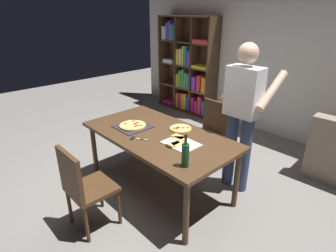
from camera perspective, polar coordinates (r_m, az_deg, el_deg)
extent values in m
plane|color=gray|center=(3.50, -1.84, -12.82)|extent=(12.00, 12.00, 0.00)
cube|color=silver|center=(4.98, 21.74, 14.05)|extent=(6.40, 0.10, 2.80)
cube|color=#4C331E|center=(3.12, -2.01, -1.92)|extent=(1.81, 0.96, 0.04)
cylinder|color=#4C331E|center=(3.71, -15.12, -4.93)|extent=(0.06, 0.06, 0.71)
cylinder|color=#4C331E|center=(2.59, 3.80, -17.84)|extent=(0.06, 0.06, 0.71)
cylinder|color=#4C331E|center=(4.09, -5.37, -1.47)|extent=(0.06, 0.06, 0.71)
cylinder|color=#4C331E|center=(3.11, 14.13, -10.75)|extent=(0.06, 0.06, 0.71)
cube|color=#472D19|center=(2.86, -15.63, -12.46)|extent=(0.42, 0.42, 0.04)
cube|color=#472D19|center=(2.66, -19.82, -9.56)|extent=(0.42, 0.04, 0.45)
cylinder|color=#472D19|center=(2.93, -10.19, -16.39)|extent=(0.04, 0.04, 0.41)
cylinder|color=#472D19|center=(3.18, -13.87, -13.14)|extent=(0.04, 0.04, 0.41)
cylinder|color=#472D19|center=(2.81, -16.66, -19.20)|extent=(0.04, 0.04, 0.41)
cylinder|color=#472D19|center=(3.07, -19.88, -15.49)|extent=(0.04, 0.04, 0.41)
cube|color=#472D19|center=(3.83, 8.00, -2.16)|extent=(0.42, 0.42, 0.04)
cube|color=#472D19|center=(3.87, 9.98, 1.95)|extent=(0.42, 0.04, 0.45)
cylinder|color=#472D19|center=(3.91, 4.09, -5.11)|extent=(0.04, 0.04, 0.41)
cylinder|color=#472D19|center=(3.71, 8.18, -6.99)|extent=(0.04, 0.04, 0.41)
cylinder|color=#472D19|center=(4.15, 7.49, -3.47)|extent=(0.04, 0.04, 0.41)
cylinder|color=#472D19|center=(3.96, 11.49, -5.13)|extent=(0.04, 0.04, 0.41)
cube|color=gray|center=(4.28, 29.85, -1.37)|extent=(0.21, 0.86, 0.20)
cube|color=#513823|center=(6.33, -0.74, 13.35)|extent=(0.03, 0.35, 1.95)
cube|color=#513823|center=(5.41, 9.28, 11.38)|extent=(0.03, 0.35, 1.95)
cube|color=#513823|center=(5.75, 4.17, 21.93)|extent=(1.40, 0.35, 0.03)
cube|color=#513823|center=(6.10, 3.65, 3.59)|extent=(1.40, 0.35, 0.03)
cube|color=#513823|center=(5.97, 4.97, 12.66)|extent=(1.40, 0.03, 1.95)
cube|color=#513823|center=(5.95, 3.77, 8.01)|extent=(1.34, 0.29, 0.03)
cube|color=#513823|center=(5.85, 3.89, 12.49)|extent=(1.34, 0.29, 0.03)
cube|color=#513823|center=(5.78, 4.02, 17.09)|extent=(1.34, 0.29, 0.03)
cube|color=#513823|center=(6.00, 2.30, 12.79)|extent=(0.03, 0.29, 1.89)
cube|color=#513823|center=(5.70, 5.56, 12.15)|extent=(0.03, 0.29, 1.89)
cube|color=#B21E66|center=(6.36, 0.62, 5.14)|extent=(0.30, 0.25, 0.08)
cube|color=orange|center=(6.13, 2.51, 5.57)|extent=(0.05, 0.22, 0.32)
cube|color=#B21E66|center=(6.07, 3.04, 5.49)|extent=(0.05, 0.22, 0.34)
cube|color=orange|center=(6.02, 3.57, 5.33)|extent=(0.06, 0.22, 0.34)
cube|color=yellow|center=(5.97, 4.11, 5.20)|extent=(0.07, 0.22, 0.35)
cube|color=blue|center=(5.93, 4.65, 4.84)|extent=(0.06, 0.22, 0.31)
cube|color=#B21E66|center=(5.83, 5.72, 4.58)|extent=(0.07, 0.22, 0.32)
cube|color=#B21E66|center=(5.78, 6.42, 4.11)|extent=(0.08, 0.22, 0.27)
cube|color=red|center=(5.71, 7.18, 4.38)|extent=(0.09, 0.22, 0.38)
cube|color=blue|center=(5.66, 7.91, 3.84)|extent=(0.06, 0.22, 0.32)
cube|color=orange|center=(6.01, 2.59, 9.66)|extent=(0.06, 0.22, 0.27)
cube|color=green|center=(5.95, 3.14, 9.91)|extent=(0.07, 0.22, 0.35)
cube|color=green|center=(5.89, 3.69, 9.97)|extent=(0.05, 0.22, 0.39)
cube|color=olive|center=(5.84, 4.24, 9.53)|extent=(0.07, 0.22, 0.33)
cube|color=teal|center=(5.80, 4.80, 9.35)|extent=(0.07, 0.22, 0.32)
cube|color=purple|center=(5.69, 6.02, 8.87)|extent=(0.09, 0.22, 0.29)
cube|color=red|center=(5.61, 7.03, 8.84)|extent=(0.09, 0.22, 0.33)
cube|color=orange|center=(5.53, 8.05, 8.50)|extent=(0.10, 0.22, 0.31)
cube|color=silver|center=(6.14, 0.65, 13.52)|extent=(0.29, 0.25, 0.07)
cube|color=yellow|center=(5.91, 2.68, 14.30)|extent=(0.06, 0.22, 0.31)
cube|color=silver|center=(5.86, 3.24, 14.29)|extent=(0.06, 0.22, 0.33)
cube|color=yellow|center=(5.80, 3.81, 14.50)|extent=(0.05, 0.22, 0.39)
cube|color=teal|center=(5.75, 4.39, 14.43)|extent=(0.05, 0.22, 0.39)
cube|color=purple|center=(5.70, 4.96, 13.91)|extent=(0.06, 0.22, 0.31)
cube|color=yellow|center=(5.54, 7.20, 12.18)|extent=(0.38, 0.25, 0.05)
cube|color=silver|center=(6.18, -0.41, 18.94)|extent=(0.05, 0.22, 0.27)
cube|color=silver|center=(6.14, 0.02, 18.88)|extent=(0.06, 0.22, 0.27)
cube|color=blue|center=(6.09, 0.46, 19.17)|extent=(0.06, 0.22, 0.33)
cube|color=purple|center=(6.04, 0.91, 19.38)|extent=(0.05, 0.22, 0.38)
cube|color=green|center=(6.00, 1.36, 18.98)|extent=(0.05, 0.22, 0.31)
cube|color=blue|center=(5.95, 1.82, 19.06)|extent=(0.05, 0.22, 0.33)
cube|color=red|center=(5.47, 7.46, 17.15)|extent=(0.38, 0.25, 0.07)
cylinder|color=#38476B|center=(3.35, 15.67, -5.90)|extent=(0.14, 0.14, 0.95)
cylinder|color=#38476B|center=(3.44, 12.87, -4.78)|extent=(0.14, 0.14, 0.95)
cube|color=white|center=(3.12, 15.60, 6.89)|extent=(0.38, 0.22, 0.55)
sphere|color=#E0B293|center=(3.03, 16.45, 14.43)|extent=(0.22, 0.22, 0.22)
cylinder|color=#E0B293|center=(3.16, 20.94, 6.94)|extent=(0.09, 0.50, 0.39)
cylinder|color=#E0B293|center=(3.37, 13.99, 8.76)|extent=(0.09, 0.50, 0.39)
cube|color=#2D2D33|center=(3.31, -7.38, -0.11)|extent=(0.38, 0.38, 0.01)
cylinder|color=tan|center=(3.31, -7.39, 0.11)|extent=(0.32, 0.32, 0.02)
cylinder|color=#EACC6B|center=(3.30, -7.40, 0.30)|extent=(0.29, 0.29, 0.01)
cylinder|color=#B22819|center=(3.35, -6.37, 0.75)|extent=(0.04, 0.04, 0.00)
cylinder|color=#B22819|center=(3.30, -6.99, 0.39)|extent=(0.04, 0.04, 0.00)
cylinder|color=#B22819|center=(3.26, -5.69, 0.17)|extent=(0.04, 0.04, 0.00)
cylinder|color=#B22819|center=(3.32, -6.84, 0.55)|extent=(0.04, 0.04, 0.00)
cylinder|color=#B22819|center=(3.26, -6.38, 0.16)|extent=(0.04, 0.04, 0.00)
cylinder|color=#B22819|center=(3.23, -6.86, -0.09)|extent=(0.04, 0.04, 0.00)
cylinder|color=#B22819|center=(3.39, -7.20, 1.04)|extent=(0.04, 0.04, 0.00)
cylinder|color=#B22819|center=(3.33, -8.93, 0.48)|extent=(0.04, 0.04, 0.00)
cube|color=white|center=(2.87, 2.73, -3.72)|extent=(0.36, 0.28, 0.01)
cube|color=#EACC6B|center=(2.84, 1.10, -3.72)|extent=(0.09, 0.14, 0.02)
cube|color=tan|center=(2.80, 0.24, -4.07)|extent=(0.09, 0.03, 0.02)
cube|color=#EACC6B|center=(2.99, 2.22, -2.33)|extent=(0.15, 0.10, 0.02)
cube|color=tan|center=(3.02, 1.33, -1.98)|extent=(0.03, 0.09, 0.02)
cube|color=#EACC6B|center=(2.84, 2.13, -3.71)|extent=(0.11, 0.15, 0.02)
cube|color=tan|center=(2.87, 3.10, -3.37)|extent=(0.09, 0.04, 0.02)
cube|color=#EACC6B|center=(2.95, 2.56, -2.67)|extent=(0.16, 0.16, 0.02)
cube|color=tan|center=(2.95, 3.73, -2.65)|extent=(0.08, 0.08, 0.02)
cylinder|color=#194723|center=(2.44, 3.66, -6.17)|extent=(0.07, 0.07, 0.22)
cylinder|color=#194723|center=(2.37, 3.75, -3.01)|extent=(0.03, 0.03, 0.08)
cylinder|color=black|center=(2.35, 3.78, -1.96)|extent=(0.03, 0.03, 0.02)
cube|color=silver|center=(2.98, -5.47, -2.76)|extent=(0.10, 0.08, 0.01)
cube|color=silver|center=(2.98, -5.47, -2.76)|extent=(0.11, 0.06, 0.01)
torus|color=black|center=(3.03, -7.30, -2.36)|extent=(0.06, 0.06, 0.01)
torus|color=black|center=(3.00, -7.58, -2.67)|extent=(0.06, 0.06, 0.01)
cylinder|color=tan|center=(3.22, 2.64, -0.57)|extent=(0.26, 0.26, 0.02)
cylinder|color=#EACC6B|center=(3.21, 2.64, -0.37)|extent=(0.23, 0.23, 0.01)
cylinder|color=#B22819|center=(3.18, 1.86, -0.54)|extent=(0.04, 0.04, 0.00)
cylinder|color=#B22819|center=(3.19, 1.30, -0.44)|extent=(0.04, 0.04, 0.00)
cylinder|color=#B22819|center=(3.21, 4.15, -0.31)|extent=(0.04, 0.04, 0.00)
cylinder|color=#B22819|center=(3.21, 2.04, -0.29)|extent=(0.04, 0.04, 0.00)
cylinder|color=#B22819|center=(3.20, 3.17, -0.36)|extent=(0.04, 0.04, 0.00)
cylinder|color=#B22819|center=(3.21, 2.20, -0.26)|extent=(0.04, 0.04, 0.00)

